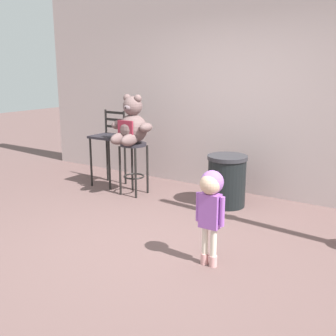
% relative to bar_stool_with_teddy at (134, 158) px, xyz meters
% --- Properties ---
extents(ground_plane, '(24.00, 24.00, 0.00)m').
position_rel_bar_stool_with_teddy_xyz_m(ground_plane, '(1.17, -1.28, -0.52)').
color(ground_plane, brown).
extents(building_wall, '(7.29, 0.30, 3.20)m').
position_rel_bar_stool_with_teddy_xyz_m(building_wall, '(1.17, 1.07, 1.08)').
color(building_wall, beige).
rests_on(building_wall, ground_plane).
extents(bar_stool_with_teddy, '(0.37, 0.37, 0.74)m').
position_rel_bar_stool_with_teddy_xyz_m(bar_stool_with_teddy, '(0.00, 0.00, 0.00)').
color(bar_stool_with_teddy, '#242228').
rests_on(bar_stool_with_teddy, ground_plane).
extents(teddy_bear, '(0.62, 0.56, 0.67)m').
position_rel_bar_stool_with_teddy_xyz_m(teddy_bear, '(0.00, -0.03, 0.47)').
color(teddy_bear, '#695150').
rests_on(teddy_bear, bar_stool_with_teddy).
extents(child_walking, '(0.28, 0.23, 0.89)m').
position_rel_bar_stool_with_teddy_xyz_m(child_walking, '(1.91, -1.34, 0.12)').
color(child_walking, '#DA9A98').
rests_on(child_walking, ground_plane).
extents(trash_bin, '(0.52, 0.52, 0.67)m').
position_rel_bar_stool_with_teddy_xyz_m(trash_bin, '(1.32, 0.26, -0.19)').
color(trash_bin, black).
rests_on(trash_bin, ground_plane).
extents(bar_chair_empty, '(0.43, 0.43, 1.13)m').
position_rel_bar_stool_with_teddy_xyz_m(bar_chair_empty, '(-0.61, 0.17, 0.16)').
color(bar_chair_empty, '#242228').
rests_on(bar_chair_empty, ground_plane).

